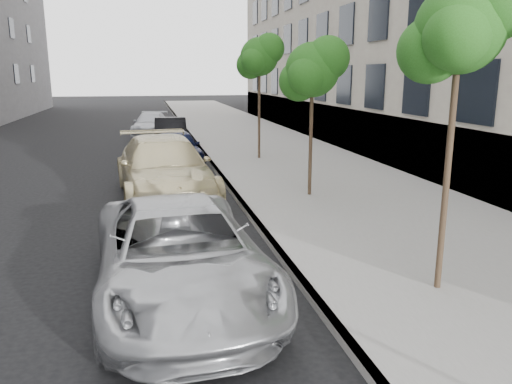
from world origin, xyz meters
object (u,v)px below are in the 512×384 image
object	(u,v)px
tree_far	(260,57)
suv	(164,169)
minivan	(179,253)
sedan_blue	(177,147)
tree_near	(462,29)
tree_mid	(313,70)
sedan_rear	(151,124)
sedan_black	(171,133)

from	to	relation	value
tree_far	suv	distance (m)	7.64
minivan	sedan_blue	size ratio (longest dim) A/B	1.35
tree_near	minivan	world-z (taller)	tree_near
tree_mid	sedan_blue	xyz separation A→B (m)	(-3.33, 6.48, -2.91)
sedan_rear	tree_far	bearing A→B (deg)	-59.25
minivan	tree_near	bearing A→B (deg)	-14.21
sedan_blue	sedan_black	distance (m)	4.89
tree_near	sedan_rear	xyz separation A→B (m)	(-4.20, 22.85, -3.46)
tree_far	tree_mid	bearing A→B (deg)	-90.00
tree_near	tree_far	world-z (taller)	tree_far
sedan_black	sedan_rear	size ratio (longest dim) A/B	0.95
sedan_rear	minivan	bearing A→B (deg)	-81.99
minivan	sedan_rear	distance (m)	22.08
tree_far	minivan	world-z (taller)	tree_far
tree_near	suv	size ratio (longest dim) A/B	0.80
sedan_rear	suv	bearing A→B (deg)	-81.74
minivan	sedan_blue	world-z (taller)	minivan
minivan	tree_far	bearing A→B (deg)	68.21
minivan	sedan_rear	size ratio (longest dim) A/B	1.20
tree_far	sedan_blue	distance (m)	4.80
tree_mid	sedan_blue	world-z (taller)	tree_mid
tree_near	tree_mid	size ratio (longest dim) A/B	1.11
suv	sedan_black	distance (m)	10.50
suv	sedan_rear	size ratio (longest dim) A/B	1.34
tree_mid	sedan_black	distance (m)	12.19
sedan_black	sedan_rear	xyz separation A→B (m)	(-0.87, 4.98, -0.05)
tree_near	tree_mid	distance (m)	6.52
tree_near	sedan_rear	world-z (taller)	tree_near
tree_near	sedan_rear	bearing A→B (deg)	100.41
tree_mid	sedan_black	xyz separation A→B (m)	(-3.33, 11.37, -2.89)
sedan_black	tree_mid	bearing A→B (deg)	-71.30
tree_mid	sedan_black	world-z (taller)	tree_mid
tree_near	sedan_black	bearing A→B (deg)	100.55
minivan	suv	world-z (taller)	suv
tree_near	sedan_blue	xyz separation A→B (m)	(-3.33, 12.98, -3.43)
tree_mid	sedan_rear	distance (m)	17.14
suv	tree_near	bearing A→B (deg)	-66.48
tree_near	sedan_black	world-z (taller)	tree_near
tree_near	tree_far	size ratio (longest dim) A/B	0.98
minivan	sedan_black	distance (m)	17.11
suv	sedan_rear	xyz separation A→B (m)	(-0.16, 15.46, -0.22)
tree_mid	minivan	xyz separation A→B (m)	(-4.07, -5.72, -2.84)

